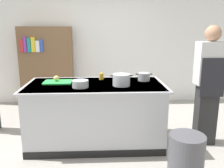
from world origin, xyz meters
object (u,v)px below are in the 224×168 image
Objects in this scene: sauce_pan at (144,77)px; trash_bin at (186,160)px; stock_pot at (121,80)px; onion at (56,78)px; person_chef at (208,83)px; bookshelf at (47,67)px; juice_cup at (101,76)px; mixing_bowl at (80,84)px.

trash_bin is (0.26, -1.23, -0.67)m from sauce_pan.
sauce_pan is 0.43× the size of trash_bin.
stock_pot is 0.47m from sauce_pan.
stock_pot is (0.93, -0.23, 0.02)m from onion.
person_chef is at bearing -5.67° from onion.
onion is 0.05× the size of bookshelf.
bookshelf reaches higher than trash_bin.
onion is at bearing 74.82° from person_chef.
trash_bin is 0.34× the size of person_chef.
onion is 1.30m from sauce_pan.
trash_bin is (0.91, -1.33, -0.66)m from juice_cup.
sauce_pan reaches higher than trash_bin.
trash_bin is at bearing 137.47° from person_chef.
person_chef reaches higher than mixing_bowl.
mixing_bowl is 0.13× the size of person_chef.
juice_cup reaches higher than mixing_bowl.
trash_bin is at bearing -77.98° from sauce_pan.
person_chef is (1.24, 0.02, -0.07)m from stock_pot.
stock_pot is 1.25× the size of sauce_pan.
sauce_pan is 0.14× the size of person_chef.
stock_pot is 1.25m from person_chef.
stock_pot is at bearing 7.09° from mixing_bowl.
sauce_pan is 0.14× the size of bookshelf.
mixing_bowl is at bearing -121.15° from juice_cup.
stock_pot is 0.18× the size of bookshelf.
bookshelf is at bearing 126.00° from trash_bin.
trash_bin is at bearing -55.79° from juice_cup.
onion is 0.68m from juice_cup.
juice_cup is at bearing -52.47° from bookshelf.
mixing_bowl reaches higher than trash_bin.
mixing_bowl is at bearing -66.23° from bookshelf.
person_chef is at bearing 56.99° from trash_bin.
sauce_pan is 0.65m from juice_cup.
mixing_bowl is at bearing -39.04° from onion.
onion is 0.14× the size of trash_bin.
onion is at bearing -177.16° from sauce_pan.
bookshelf reaches higher than sauce_pan.
person_chef is (1.81, 0.09, -0.03)m from mixing_bowl.
stock_pot is 0.49m from juice_cup.
onion is 0.05× the size of person_chef.
stock_pot is 0.57m from mixing_bowl.
person_chef is (0.88, -0.28, -0.05)m from sauce_pan.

